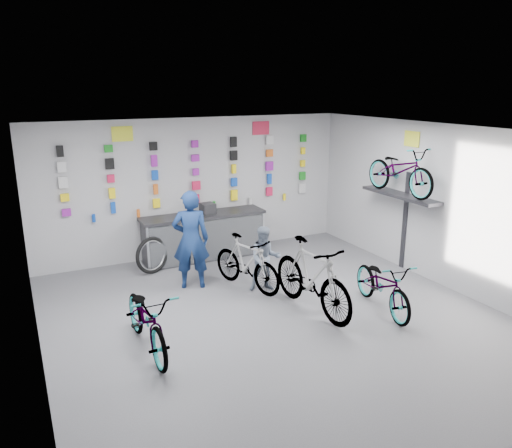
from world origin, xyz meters
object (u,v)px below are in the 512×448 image
bike_center (312,277)px  customer (265,259)px  bike_left (147,319)px  bike_right (383,285)px  bike_service (247,263)px  clerk (191,240)px  counter (204,237)px

bike_center → customer: bearing=98.8°
bike_left → bike_center: (2.77, 0.05, 0.13)m
bike_left → bike_right: 3.89m
bike_center → bike_left: bearing=176.3°
bike_right → customer: 2.14m
bike_service → clerk: bearing=131.1°
counter → bike_right: bearing=-65.0°
bike_service → clerk: (-0.88, 0.52, 0.42)m
bike_center → clerk: 2.38m
counter → customer: bearing=-79.8°
bike_left → customer: bearing=24.2°
customer → bike_service: bearing=158.1°
bike_service → counter: bearing=75.0°
bike_left → customer: 2.77m
bike_center → clerk: clerk is taller
bike_service → clerk: size_ratio=0.91×
bike_service → bike_left: bearing=-166.0°
bike_left → counter: bearing=56.3°
bike_center → customer: (-0.28, 1.14, -0.00)m
bike_left → customer: size_ratio=1.51×
bike_right → bike_service: bearing=142.3°
counter → bike_service: size_ratio=1.61×
counter → customer: (0.38, -2.14, 0.12)m
counter → bike_center: 3.35m
bike_center → clerk: (-1.43, 1.88, 0.31)m
counter → bike_center: size_ratio=1.33×
bike_right → customer: size_ratio=1.43×
counter → clerk: 1.66m
bike_left → bike_center: size_ratio=0.90×
bike_center → customer: size_ratio=1.68×
bike_service → customer: size_ratio=1.38×
counter → bike_right: 4.16m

